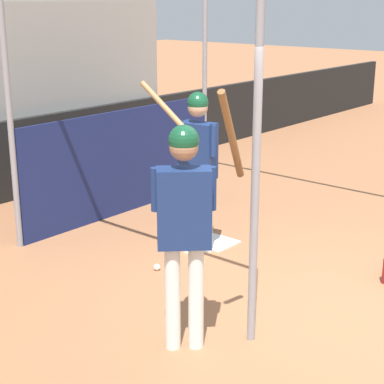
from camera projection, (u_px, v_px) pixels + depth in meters
ground_plane at (358, 315)px, 6.01m from camera, size 60.00×60.00×0.00m
outfield_wall at (7, 161)px, 9.28m from camera, size 24.00×0.12×1.17m
batting_cage at (155, 123)px, 8.21m from camera, size 3.55×3.45×3.15m
home_plate at (216, 242)px, 7.79m from camera, size 0.44×0.44×0.02m
player_batter at (197, 157)px, 7.20m from camera, size 0.50×0.81×1.98m
player_waiting at (185, 215)px, 5.13m from camera, size 0.76×0.64×2.22m
baseball at (157, 267)px, 7.00m from camera, size 0.07×0.07×0.07m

